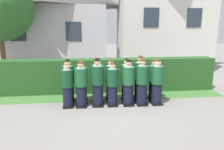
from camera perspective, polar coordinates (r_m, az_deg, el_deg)
ground_plane at (r=7.35m, az=0.20°, el=-8.43°), size 60.00×60.00×0.00m
student_front_row_0 at (r=7.12m, az=-12.45°, el=-3.10°), size 0.41×0.46×1.57m
student_front_row_1 at (r=7.07m, az=-8.66°, el=-2.84°), size 0.42×0.49×1.62m
student_front_row_2 at (r=7.08m, az=-4.04°, el=-2.39°), size 0.44×0.52×1.69m
student_front_row_3 at (r=7.09m, az=0.13°, el=-2.84°), size 0.41×0.46×1.57m
student_front_row_4 at (r=7.16m, az=4.63°, el=-2.40°), size 0.43×0.48×1.65m
student_front_row_5 at (r=7.24m, az=8.47°, el=-2.21°), size 0.44×0.53×1.68m
student_front_row_6 at (r=7.40m, az=12.59°, el=-2.16°), size 0.43×0.52×1.66m
student_rear_row_0 at (r=7.57m, az=-12.14°, el=-1.95°), size 0.42×0.48×1.62m
student_rear_row_1 at (r=7.54m, az=-8.48°, el=-2.03°), size 0.41×0.51×1.57m
student_rear_row_2 at (r=7.52m, az=-4.06°, el=-1.66°), size 0.43×0.49×1.65m
student_rear_row_3 at (r=7.59m, az=-0.32°, el=-1.73°), size 0.41×0.51×1.59m
student_rear_row_4 at (r=7.62m, az=4.13°, el=-1.55°), size 0.42×0.49×1.63m
student_rear_row_5 at (r=7.72m, az=7.84°, el=-1.11°), size 0.45×0.54×1.72m
student_rear_row_6 at (r=7.86m, az=11.65°, el=-1.59°), size 0.41×0.48×1.56m
hedge at (r=8.76m, az=-1.03°, el=-0.05°), size 9.25×0.70×1.42m
school_building_main at (r=14.67m, az=-16.57°, el=14.33°), size 7.43×4.44×6.17m
school_building_annex at (r=14.19m, az=14.42°, el=16.31°), size 6.14×3.26×7.06m
lawn_strip at (r=8.19m, az=-0.50°, el=-6.12°), size 9.25×0.90×0.01m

